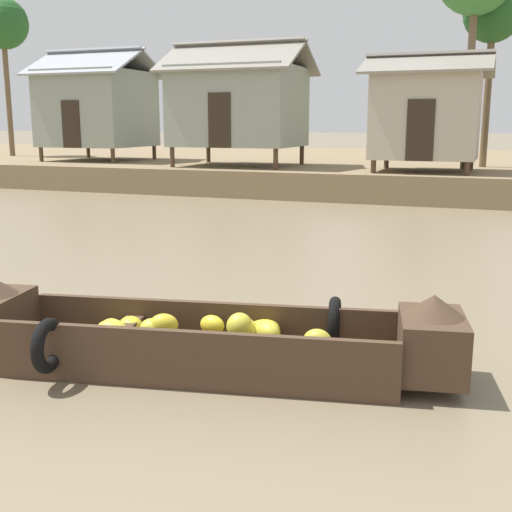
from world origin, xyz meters
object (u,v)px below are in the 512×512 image
object	(u,v)px
banana_boat	(200,339)
palm_tree_near	(493,15)
palm_tree_mid	(3,25)
stilt_house_left	(97,107)
stilt_house_mid_left	(239,105)
stilt_house_mid_right	(426,113)

from	to	relation	value
banana_boat	palm_tree_near	bearing A→B (deg)	83.62
banana_boat	palm_tree_mid	bearing A→B (deg)	134.51
stilt_house_left	banana_boat	bearing A→B (deg)	-53.60
stilt_house_mid_left	stilt_house_left	bearing A→B (deg)	169.51
stilt_house_mid_left	stilt_house_mid_right	distance (m)	6.57
banana_boat	stilt_house_left	world-z (taller)	stilt_house_left
stilt_house_mid_left	stilt_house_mid_right	bearing A→B (deg)	-4.12
stilt_house_mid_left	palm_tree_near	size ratio (longest dim) A/B	0.80
stilt_house_left	palm_tree_near	xyz separation A→B (m)	(14.98, 1.25, 2.93)
banana_boat	stilt_house_mid_right	size ratio (longest dim) A/B	1.32
palm_tree_near	stilt_house_left	bearing A→B (deg)	-175.23
banana_boat	stilt_house_mid_left	size ratio (longest dim) A/B	1.04
stilt_house_left	palm_tree_mid	bearing A→B (deg)	164.47
banana_boat	stilt_house_mid_left	xyz separation A→B (m)	(-6.15, 16.23, 2.71)
stilt_house_mid_left	palm_tree_near	bearing A→B (deg)	16.85
stilt_house_mid_left	stilt_house_mid_right	world-z (taller)	stilt_house_mid_left
stilt_house_left	stilt_house_mid_left	world-z (taller)	stilt_house_left
stilt_house_mid_right	palm_tree_near	bearing A→B (deg)	60.14
stilt_house_left	palm_tree_near	bearing A→B (deg)	4.77
stilt_house_left	stilt_house_mid_right	xyz separation A→B (m)	(13.28, -1.72, -0.33)
palm_tree_near	stilt_house_mid_left	bearing A→B (deg)	-163.15
stilt_house_left	stilt_house_mid_left	distance (m)	6.85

